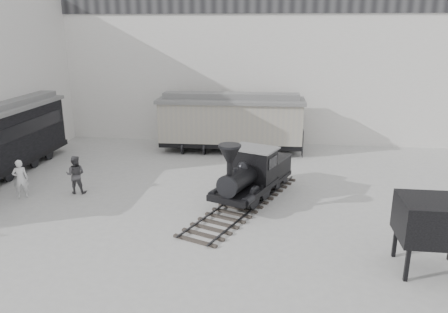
# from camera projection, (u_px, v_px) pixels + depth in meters

# --- Properties ---
(ground) EXTENTS (90.00, 90.00, 0.00)m
(ground) POSITION_uv_depth(u_px,v_px,m) (196.00, 240.00, 15.46)
(ground) COLOR #9E9E9B
(north_wall) EXTENTS (34.00, 2.51, 11.00)m
(north_wall) POSITION_uv_depth(u_px,v_px,m) (237.00, 54.00, 28.11)
(north_wall) COLOR silver
(north_wall) RESTS_ON ground
(locomotive) EXTENTS (4.68, 8.18, 2.87)m
(locomotive) POSITION_uv_depth(u_px,v_px,m) (251.00, 177.00, 18.77)
(locomotive) COLOR #332E2A
(locomotive) RESTS_ON ground
(boxcar) EXTENTS (8.68, 2.90, 3.53)m
(boxcar) POSITION_uv_depth(u_px,v_px,m) (231.00, 121.00, 25.99)
(boxcar) COLOR black
(boxcar) RESTS_ON ground
(visitor_a) EXTENTS (0.76, 0.68, 1.74)m
(visitor_a) POSITION_uv_depth(u_px,v_px,m) (20.00, 179.00, 19.07)
(visitor_a) COLOR silver
(visitor_a) RESTS_ON ground
(visitor_b) EXTENTS (0.94, 0.78, 1.76)m
(visitor_b) POSITION_uv_depth(u_px,v_px,m) (76.00, 175.00, 19.61)
(visitor_b) COLOR #434245
(visitor_b) RESTS_ON ground
(coal_hopper) EXTENTS (2.14, 1.75, 2.33)m
(coal_hopper) POSITION_uv_depth(u_px,v_px,m) (435.00, 225.00, 13.15)
(coal_hopper) COLOR black
(coal_hopper) RESTS_ON ground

